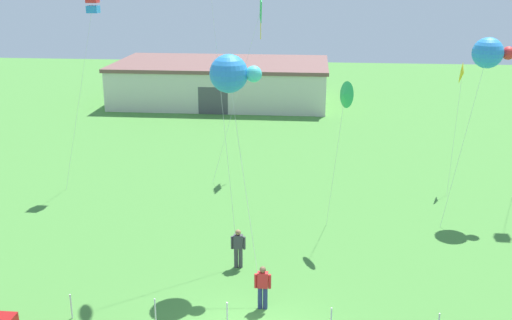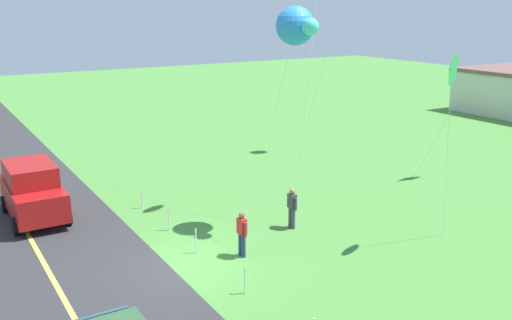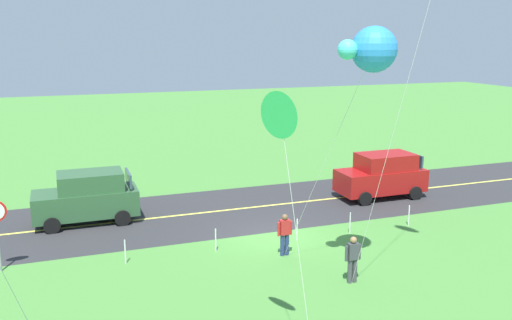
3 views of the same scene
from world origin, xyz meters
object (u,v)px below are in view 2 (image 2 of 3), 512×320
object	(u,v)px
person_adult_near	(242,233)
kite_pink_drift	(451,70)
person_adult_companion	(292,207)
car_parked_west_near	(33,190)
kite_red_low	(296,26)

from	to	relation	value
person_adult_near	kite_pink_drift	size ratio (longest dim) A/B	0.23
person_adult_near	person_adult_companion	bearing A→B (deg)	-11.73
car_parked_west_near	person_adult_near	bearing A→B (deg)	35.32
kite_red_low	kite_pink_drift	distance (m)	5.53
car_parked_west_near	person_adult_near	distance (m)	9.24
person_adult_companion	kite_pink_drift	bearing A→B (deg)	-134.88
kite_red_low	person_adult_near	bearing A→B (deg)	-65.17
person_adult_near	kite_red_low	size ratio (longest dim) A/B	0.19
person_adult_companion	kite_red_low	distance (m)	6.75
kite_red_low	kite_pink_drift	xyz separation A→B (m)	(4.28, 3.24, -1.35)
car_parked_west_near	person_adult_companion	xyz separation A→B (m)	(6.33, 8.25, -0.29)
person_adult_near	kite_pink_drift	distance (m)	8.81
kite_red_low	kite_pink_drift	world-z (taller)	kite_red_low
car_parked_west_near	kite_pink_drift	distance (m)	16.45
car_parked_west_near	person_adult_near	world-z (taller)	car_parked_west_near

